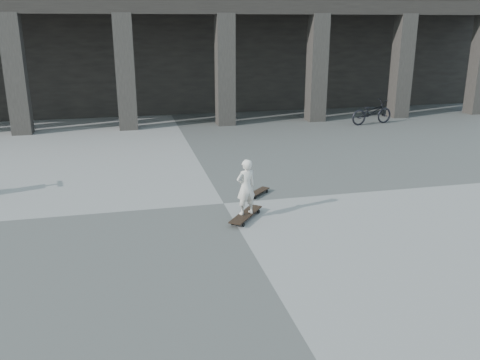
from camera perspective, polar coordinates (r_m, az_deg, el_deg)
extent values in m
plane|color=#494947|center=(10.84, -1.84, -2.64)|extent=(90.00, 90.00, 0.00)
cube|color=black|center=(24.08, -8.77, 15.50)|extent=(28.00, 6.00, 6.00)
cube|color=black|center=(19.70, -7.81, 18.66)|extent=(28.00, 2.80, 0.50)
cube|color=#2A2723|center=(18.88, -23.86, 10.74)|extent=(0.65, 0.65, 4.00)
cube|color=#2A2723|center=(18.57, -12.78, 11.68)|extent=(0.65, 0.65, 4.00)
cube|color=#2A2723|center=(18.95, -1.69, 12.20)|extent=(0.65, 0.65, 4.00)
cube|color=#2A2723|center=(19.97, 8.64, 12.28)|extent=(0.65, 0.65, 4.00)
cube|color=#2A2723|center=(21.54, 17.71, 12.03)|extent=(0.65, 0.65, 4.00)
cube|color=#2A2723|center=(23.55, 25.37, 11.60)|extent=(0.65, 0.65, 4.00)
cube|color=black|center=(9.97, 0.66, -3.87)|extent=(0.86, 1.01, 0.02)
cube|color=#B2B2B7|center=(10.31, 1.50, -3.41)|extent=(0.21, 0.18, 0.03)
cube|color=#B2B2B7|center=(9.67, -0.25, -4.87)|extent=(0.21, 0.18, 0.03)
cylinder|color=black|center=(10.36, 0.93, -3.38)|extent=(0.08, 0.08, 0.08)
cylinder|color=black|center=(10.28, 2.08, -3.56)|extent=(0.08, 0.08, 0.08)
cylinder|color=black|center=(9.72, -0.86, -4.82)|extent=(0.08, 0.08, 0.08)
cylinder|color=black|center=(9.63, 0.36, -5.03)|extent=(0.08, 0.08, 0.08)
cube|color=black|center=(11.32, 2.00, -1.33)|extent=(0.67, 0.66, 0.02)
cube|color=#B2B2B7|center=(11.55, 2.66, -1.16)|extent=(0.15, 0.15, 0.03)
cube|color=#B2B2B7|center=(11.12, 1.31, -1.89)|extent=(0.15, 0.15, 0.03)
cylinder|color=black|center=(11.59, 2.30, -1.13)|extent=(0.07, 0.07, 0.07)
cylinder|color=black|center=(11.51, 3.03, -1.27)|extent=(0.07, 0.07, 0.07)
cylinder|color=black|center=(11.16, 0.93, -1.86)|extent=(0.07, 0.07, 0.07)
cylinder|color=black|center=(11.08, 1.68, -2.01)|extent=(0.07, 0.07, 0.07)
imported|color=silver|center=(9.78, 0.67, -0.80)|extent=(0.46, 0.37, 1.10)
imported|color=black|center=(19.82, 14.58, 7.38)|extent=(1.82, 0.90, 0.91)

